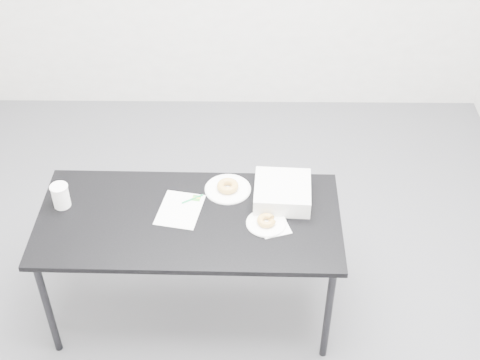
{
  "coord_description": "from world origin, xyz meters",
  "views": [
    {
      "loc": [
        0.1,
        -2.7,
        3.11
      ],
      "look_at": [
        0.07,
        0.02,
        0.81
      ],
      "focal_mm": 50.0,
      "sensor_mm": 36.0,
      "label": 1
    }
  ],
  "objects_px": {
    "plate_near": "(266,223)",
    "plate_far": "(228,189)",
    "table": "(189,225)",
    "coffee_cup": "(61,196)",
    "donut_near": "(266,220)",
    "donut_far": "(228,186)",
    "pen": "(192,199)",
    "scorecard": "(180,210)",
    "bakery_box": "(282,192)"
  },
  "relations": [
    {
      "from": "donut_near",
      "to": "bakery_box",
      "type": "xyz_separation_m",
      "value": [
        0.09,
        0.19,
        0.02
      ]
    },
    {
      "from": "donut_near",
      "to": "bakery_box",
      "type": "distance_m",
      "value": 0.21
    },
    {
      "from": "donut_near",
      "to": "coffee_cup",
      "type": "relative_size",
      "value": 0.73
    },
    {
      "from": "bakery_box",
      "to": "coffee_cup",
      "type": "bearing_deg",
      "value": -173.63
    },
    {
      "from": "plate_near",
      "to": "donut_near",
      "type": "distance_m",
      "value": 0.02
    },
    {
      "from": "plate_near",
      "to": "coffee_cup",
      "type": "distance_m",
      "value": 1.09
    },
    {
      "from": "pen",
      "to": "donut_far",
      "type": "xyz_separation_m",
      "value": [
        0.19,
        0.08,
        0.02
      ]
    },
    {
      "from": "plate_far",
      "to": "donut_far",
      "type": "xyz_separation_m",
      "value": [
        0.0,
        0.0,
        0.02
      ]
    },
    {
      "from": "plate_near",
      "to": "coffee_cup",
      "type": "bearing_deg",
      "value": 173.09
    },
    {
      "from": "scorecard",
      "to": "donut_near",
      "type": "height_order",
      "value": "donut_near"
    },
    {
      "from": "plate_far",
      "to": "table",
      "type": "bearing_deg",
      "value": -131.49
    },
    {
      "from": "table",
      "to": "donut_near",
      "type": "height_order",
      "value": "donut_near"
    },
    {
      "from": "plate_near",
      "to": "plate_far",
      "type": "bearing_deg",
      "value": 127.62
    },
    {
      "from": "table",
      "to": "coffee_cup",
      "type": "relative_size",
      "value": 11.86
    },
    {
      "from": "coffee_cup",
      "to": "bakery_box",
      "type": "bearing_deg",
      "value": 3.02
    },
    {
      "from": "scorecard",
      "to": "pen",
      "type": "relative_size",
      "value": 2.15
    },
    {
      "from": "pen",
      "to": "bakery_box",
      "type": "bearing_deg",
      "value": -30.83
    },
    {
      "from": "table",
      "to": "donut_far",
      "type": "height_order",
      "value": "donut_far"
    },
    {
      "from": "table",
      "to": "coffee_cup",
      "type": "height_order",
      "value": "coffee_cup"
    },
    {
      "from": "scorecard",
      "to": "bakery_box",
      "type": "xyz_separation_m",
      "value": [
        0.54,
        0.09,
        0.05
      ]
    },
    {
      "from": "scorecard",
      "to": "plate_near",
      "type": "xyz_separation_m",
      "value": [
        0.45,
        -0.1,
        0.0
      ]
    },
    {
      "from": "scorecard",
      "to": "donut_near",
      "type": "relative_size",
      "value": 2.79
    },
    {
      "from": "table",
      "to": "plate_near",
      "type": "xyz_separation_m",
      "value": [
        0.4,
        -0.04,
        0.06
      ]
    },
    {
      "from": "pen",
      "to": "coffee_cup",
      "type": "xyz_separation_m",
      "value": [
        -0.69,
        -0.05,
        0.06
      ]
    },
    {
      "from": "table",
      "to": "plate_far",
      "type": "distance_m",
      "value": 0.3
    },
    {
      "from": "pen",
      "to": "bakery_box",
      "type": "relative_size",
      "value": 0.43
    },
    {
      "from": "scorecard",
      "to": "donut_near",
      "type": "distance_m",
      "value": 0.47
    },
    {
      "from": "coffee_cup",
      "to": "donut_near",
      "type": "bearing_deg",
      "value": -6.91
    },
    {
      "from": "table",
      "to": "donut_near",
      "type": "distance_m",
      "value": 0.41
    },
    {
      "from": "plate_far",
      "to": "donut_near",
      "type": "bearing_deg",
      "value": -52.38
    },
    {
      "from": "coffee_cup",
      "to": "plate_far",
      "type": "bearing_deg",
      "value": 8.82
    },
    {
      "from": "table",
      "to": "scorecard",
      "type": "relative_size",
      "value": 5.82
    },
    {
      "from": "bakery_box",
      "to": "donut_near",
      "type": "bearing_deg",
      "value": -111.21
    },
    {
      "from": "pen",
      "to": "donut_near",
      "type": "bearing_deg",
      "value": -56.93
    },
    {
      "from": "donut_far",
      "to": "scorecard",
      "type": "bearing_deg",
      "value": -146.61
    },
    {
      "from": "donut_far",
      "to": "pen",
      "type": "bearing_deg",
      "value": -155.7
    },
    {
      "from": "plate_near",
      "to": "donut_far",
      "type": "height_order",
      "value": "donut_far"
    },
    {
      "from": "table",
      "to": "plate_near",
      "type": "distance_m",
      "value": 0.41
    },
    {
      "from": "plate_near",
      "to": "plate_far",
      "type": "relative_size",
      "value": 0.83
    },
    {
      "from": "plate_far",
      "to": "coffee_cup",
      "type": "xyz_separation_m",
      "value": [
        -0.87,
        -0.14,
        0.06
      ]
    },
    {
      "from": "donut_far",
      "to": "plate_far",
      "type": "bearing_deg",
      "value": 0.0
    },
    {
      "from": "donut_near",
      "to": "plate_far",
      "type": "relative_size",
      "value": 0.39
    },
    {
      "from": "donut_far",
      "to": "coffee_cup",
      "type": "relative_size",
      "value": 0.88
    },
    {
      "from": "donut_near",
      "to": "bakery_box",
      "type": "bearing_deg",
      "value": 65.44
    },
    {
      "from": "pen",
      "to": "coffee_cup",
      "type": "relative_size",
      "value": 0.95
    },
    {
      "from": "pen",
      "to": "plate_far",
      "type": "bearing_deg",
      "value": -7.77
    },
    {
      "from": "plate_far",
      "to": "coffee_cup",
      "type": "distance_m",
      "value": 0.89
    },
    {
      "from": "plate_near",
      "to": "donut_near",
      "type": "relative_size",
      "value": 2.13
    },
    {
      "from": "donut_near",
      "to": "coffee_cup",
      "type": "distance_m",
      "value": 1.09
    },
    {
      "from": "plate_near",
      "to": "bakery_box",
      "type": "distance_m",
      "value": 0.22
    }
  ]
}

